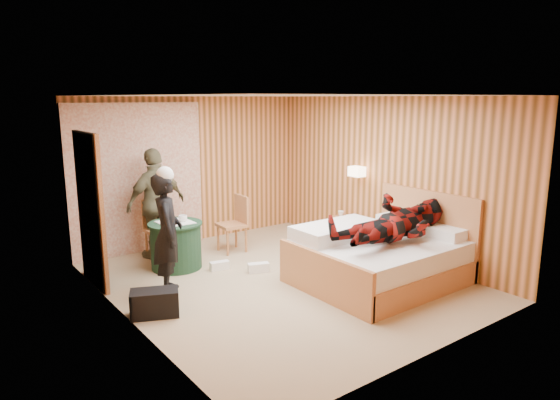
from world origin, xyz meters
TOP-DOWN VIEW (x-y plane):
  - floor at (0.00, 0.00)m, footprint 4.20×5.00m
  - ceiling at (0.00, 0.00)m, footprint 4.20×5.00m
  - wall_back at (0.00, 2.50)m, footprint 4.20×0.02m
  - wall_left at (-2.10, 0.00)m, footprint 0.02×5.00m
  - wall_right at (2.10, 0.00)m, footprint 0.02×5.00m
  - curtain at (-1.00, 2.43)m, footprint 2.20×0.08m
  - doorway at (-2.06, 1.40)m, footprint 0.06×0.90m
  - wall_lamp at (1.92, 0.45)m, footprint 0.26×0.24m
  - bed at (1.12, -0.83)m, footprint 2.15×1.69m
  - nightstand at (1.88, 0.63)m, footprint 0.38×0.52m
  - round_table at (-0.89, 1.33)m, footprint 0.79×0.79m
  - chair_far at (-0.89, 1.97)m, footprint 0.42×0.42m
  - chair_near at (0.27, 1.53)m, footprint 0.44×0.44m
  - duffel_bag at (-1.82, -0.05)m, footprint 0.61×0.48m
  - sneaker_left at (-0.03, 0.45)m, footprint 0.33×0.22m
  - sneaker_right at (-0.43, 0.87)m, footprint 0.30×0.16m
  - woman_standing at (-1.37, 0.52)m, footprint 0.57×0.67m
  - man_at_table at (-0.89, 1.99)m, footprint 1.07×0.59m
  - man_on_bed at (1.15, -1.06)m, footprint 0.86×0.67m
  - book_lower at (1.88, 0.58)m, footprint 0.18×0.23m
  - book_upper at (1.88, 0.58)m, footprint 0.25×0.27m
  - cup_nightstand at (1.88, 0.76)m, footprint 0.11×0.11m
  - cup_table at (-0.79, 1.28)m, footprint 0.16×0.16m

SIDE VIEW (x-z plane):
  - floor at x=0.00m, z-range -0.01..0.01m
  - sneaker_right at x=-0.43m, z-range 0.00..0.12m
  - sneaker_left at x=-0.03m, z-range 0.00..0.13m
  - duffel_bag at x=-1.82m, z-range 0.00..0.31m
  - nightstand at x=1.88m, z-range 0.01..0.51m
  - bed at x=1.12m, z-range -0.25..0.92m
  - round_table at x=-0.89m, z-range 0.00..0.70m
  - book_lower at x=1.88m, z-range 0.50..0.52m
  - book_upper at x=1.88m, z-range 0.52..0.54m
  - chair_near at x=0.27m, z-range 0.07..0.99m
  - chair_far at x=-0.89m, z-range 0.07..1.00m
  - cup_nightstand at x=1.88m, z-range 0.50..0.59m
  - cup_table at x=-0.79m, z-range 0.70..0.80m
  - woman_standing at x=-1.37m, z-range 0.00..1.56m
  - man_at_table at x=-0.89m, z-range 0.00..1.72m
  - man_on_bed at x=1.15m, z-range 0.13..1.90m
  - doorway at x=-2.06m, z-range 0.00..2.05m
  - curtain at x=-1.00m, z-range 0.00..2.40m
  - wall_back at x=0.00m, z-range 0.00..2.50m
  - wall_left at x=-2.10m, z-range 0.00..2.50m
  - wall_right at x=2.10m, z-range 0.00..2.50m
  - wall_lamp at x=1.92m, z-range 1.22..1.38m
  - ceiling at x=0.00m, z-range 2.50..2.50m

